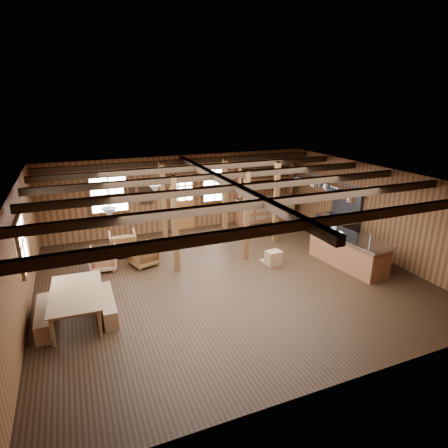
{
  "coord_description": "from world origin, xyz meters",
  "views": [
    {
      "loc": [
        -3.68,
        -8.66,
        4.77
      ],
      "look_at": [
        0.2,
        0.81,
        1.31
      ],
      "focal_mm": 30.0,
      "sensor_mm": 36.0,
      "label": 1
    }
  ],
  "objects_px": {
    "armchair_b": "(123,243)",
    "dining_table": "(79,305)",
    "commercial_range": "(339,224)",
    "armchair_c": "(103,258)",
    "armchair_a": "(143,255)",
    "kitchen_island": "(348,251)"
  },
  "relations": [
    {
      "from": "armchair_b",
      "to": "dining_table",
      "type": "bearing_deg",
      "value": 70.63
    },
    {
      "from": "commercial_range",
      "to": "armchair_c",
      "type": "bearing_deg",
      "value": 174.71
    },
    {
      "from": "armchair_a",
      "to": "commercial_range",
      "type": "bearing_deg",
      "value": 157.58
    },
    {
      "from": "commercial_range",
      "to": "armchair_a",
      "type": "height_order",
      "value": "commercial_range"
    },
    {
      "from": "armchair_a",
      "to": "armchair_c",
      "type": "distance_m",
      "value": 1.15
    },
    {
      "from": "commercial_range",
      "to": "armchair_c",
      "type": "height_order",
      "value": "commercial_range"
    },
    {
      "from": "dining_table",
      "to": "armchair_c",
      "type": "relative_size",
      "value": 2.62
    },
    {
      "from": "commercial_range",
      "to": "dining_table",
      "type": "xyz_separation_m",
      "value": [
        -8.55,
        -1.79,
        -0.26
      ]
    },
    {
      "from": "dining_table",
      "to": "armchair_c",
      "type": "distance_m",
      "value": 2.62
    },
    {
      "from": "dining_table",
      "to": "armchair_a",
      "type": "height_order",
      "value": "dining_table"
    },
    {
      "from": "armchair_b",
      "to": "armchair_c",
      "type": "distance_m",
      "value": 1.12
    },
    {
      "from": "armchair_c",
      "to": "dining_table",
      "type": "bearing_deg",
      "value": 81.52
    },
    {
      "from": "kitchen_island",
      "to": "armchair_b",
      "type": "xyz_separation_m",
      "value": [
        -6.07,
        3.38,
        -0.1
      ]
    },
    {
      "from": "kitchen_island",
      "to": "armchair_a",
      "type": "xyz_separation_m",
      "value": [
        -5.62,
        2.33,
        -0.14
      ]
    },
    {
      "from": "armchair_a",
      "to": "armchair_b",
      "type": "height_order",
      "value": "armchair_b"
    },
    {
      "from": "commercial_range",
      "to": "armchair_b",
      "type": "distance_m",
      "value": 7.3
    },
    {
      "from": "armchair_a",
      "to": "armchair_b",
      "type": "relative_size",
      "value": 0.88
    },
    {
      "from": "armchair_a",
      "to": "dining_table",
      "type": "bearing_deg",
      "value": 33.62
    },
    {
      "from": "kitchen_island",
      "to": "armchair_c",
      "type": "xyz_separation_m",
      "value": [
        -6.75,
        2.5,
        -0.14
      ]
    },
    {
      "from": "armchair_c",
      "to": "armchair_a",
      "type": "bearing_deg",
      "value": 179.71
    },
    {
      "from": "dining_table",
      "to": "armchair_b",
      "type": "relative_size",
      "value": 2.37
    },
    {
      "from": "armchair_c",
      "to": "armchair_b",
      "type": "bearing_deg",
      "value": -119.56
    }
  ]
}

